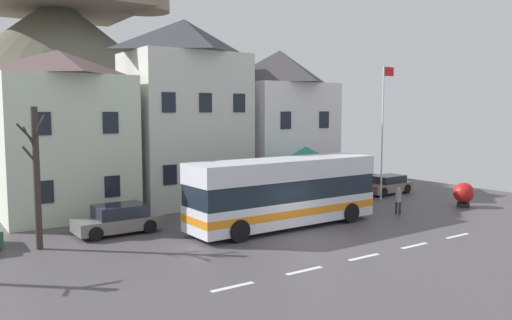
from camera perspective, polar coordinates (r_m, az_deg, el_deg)
ground_plane at (r=22.72m, az=6.51°, el=-9.05°), size 40.00×60.00×0.07m
townhouse_00 at (r=29.88m, az=-20.97°, el=2.86°), size 6.55×6.89×8.94m
townhouse_01 at (r=31.47m, az=-7.92°, el=5.29°), size 6.77×5.22×11.13m
townhouse_02 at (r=35.50m, az=2.65°, el=4.28°), size 6.41×5.64×9.78m
hilltop_castle at (r=53.42m, az=-21.00°, el=8.53°), size 41.88×41.88×25.83m
transit_bus at (r=24.88m, az=3.17°, el=-3.70°), size 10.06×2.75×3.35m
bus_shelter at (r=30.81m, az=5.58°, el=0.44°), size 3.60×3.60×3.54m
parked_car_01 at (r=36.06m, az=14.35°, el=-2.69°), size 3.94×2.04×1.25m
parked_car_02 at (r=24.70m, az=-15.21°, el=-6.41°), size 3.83×2.07×1.32m
parked_car_03 at (r=32.39m, az=9.33°, el=-3.40°), size 4.77×2.46×1.39m
pedestrian_00 at (r=29.14m, az=15.62°, el=-4.19°), size 0.32×0.32×1.48m
pedestrian_01 at (r=30.33m, az=10.44°, el=-3.66°), size 0.40×0.34×1.65m
public_bench at (r=33.91m, az=6.26°, el=-3.32°), size 1.44×0.48×0.87m
flagpole at (r=33.27m, az=14.04°, el=3.92°), size 0.95×0.10×8.47m
harbour_buoy at (r=32.51m, az=22.19°, el=-3.50°), size 1.20×1.20×1.45m
bare_tree_01 at (r=22.54m, az=-23.34°, el=-1.53°), size 1.29×1.22×5.85m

